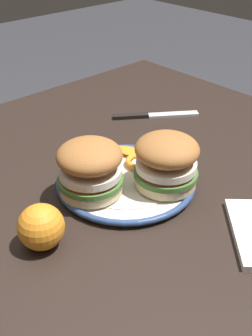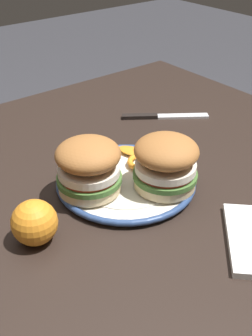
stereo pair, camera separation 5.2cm
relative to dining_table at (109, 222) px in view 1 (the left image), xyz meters
name	(u,v)px [view 1 (the left image)]	position (x,y,z in m)	size (l,w,h in m)	color
dining_table	(109,222)	(0.00, 0.00, 0.00)	(1.17, 0.98, 0.71)	black
dinner_plate	(126,181)	(-0.03, 0.02, 0.10)	(0.27, 0.27, 0.02)	silver
sandwich_half_left	(166,160)	(-0.07, 0.09, 0.16)	(0.16, 0.16, 0.10)	beige
sandwich_half_right	(90,167)	(0.05, 0.01, 0.16)	(0.17, 0.17, 0.10)	beige
orange_peel_curled	(140,161)	(-0.08, 0.01, 0.12)	(0.08, 0.08, 0.01)	orange
orange_peel_strip_long	(98,158)	(-0.03, -0.06, 0.12)	(0.07, 0.06, 0.01)	orange
orange_peel_strip_short	(130,151)	(-0.10, -0.04, 0.12)	(0.06, 0.08, 0.01)	orange
whole_orange	(41,227)	(0.19, 0.06, 0.13)	(0.08, 0.08, 0.08)	orange
table_knife	(150,116)	(-0.28, -0.16, 0.10)	(0.19, 0.14, 0.01)	silver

